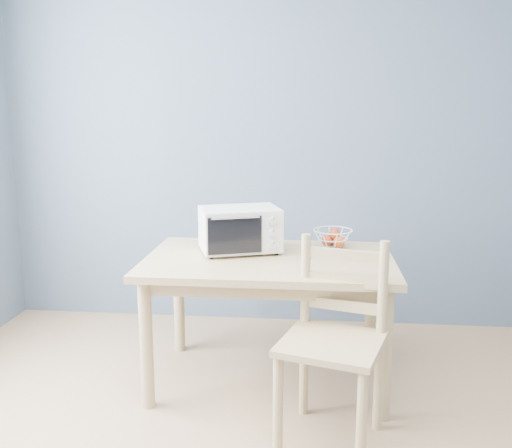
# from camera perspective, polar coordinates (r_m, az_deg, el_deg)

# --- Properties ---
(room) EXTENTS (4.01, 4.51, 2.61)m
(room) POSITION_cam_1_polar(r_m,az_deg,el_deg) (1.91, -2.38, 3.06)
(room) COLOR #A57D5C
(room) RESTS_ON ground
(dining_table) EXTENTS (1.40, 0.90, 0.75)m
(dining_table) POSITION_cam_1_polar(r_m,az_deg,el_deg) (3.26, 1.31, -5.08)
(dining_table) COLOR tan
(dining_table) RESTS_ON ground
(toaster_oven) EXTENTS (0.52, 0.45, 0.27)m
(toaster_oven) POSITION_cam_1_polar(r_m,az_deg,el_deg) (3.32, -1.92, -0.51)
(toaster_oven) COLOR white
(toaster_oven) RESTS_ON dining_table
(fruit_basket) EXTENTS (0.28, 0.28, 0.12)m
(fruit_basket) POSITION_cam_1_polar(r_m,az_deg,el_deg) (3.49, 7.72, -1.35)
(fruit_basket) COLOR white
(fruit_basket) RESTS_ON dining_table
(dining_chair) EXTENTS (0.56, 0.56, 0.97)m
(dining_chair) POSITION_cam_1_polar(r_m,az_deg,el_deg) (2.80, 7.80, -11.83)
(dining_chair) COLOR tan
(dining_chair) RESTS_ON ground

